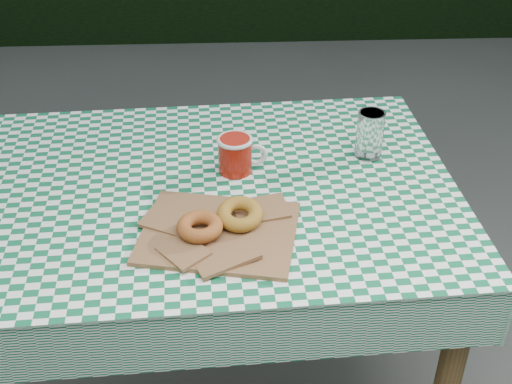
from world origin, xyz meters
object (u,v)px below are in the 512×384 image
table (199,304)px  drinking_glass (370,135)px  coffee_mug (235,155)px  paper_bag (219,232)px

table → drinking_glass: 0.64m
table → coffee_mug: 0.45m
table → paper_bag: 0.44m
table → paper_bag: (0.07, -0.19, 0.39)m
coffee_mug → drinking_glass: size_ratio=1.32×
coffee_mug → paper_bag: bearing=-98.3°
paper_bag → coffee_mug: 0.26m
coffee_mug → drinking_glass: 0.35m
table → paper_bag: bearing=-73.9°
paper_bag → coffee_mug: (0.04, 0.26, 0.04)m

